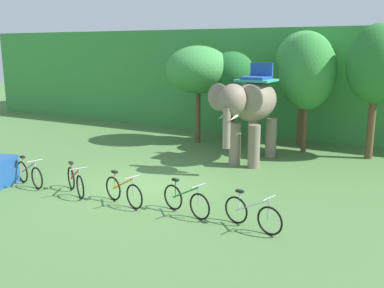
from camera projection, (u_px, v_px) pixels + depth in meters
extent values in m
plane|color=#4C753D|center=(145.00, 186.00, 13.86)|extent=(80.00, 80.00, 0.00)
cube|color=#3D8E42|center=(269.00, 79.00, 23.87)|extent=(36.00, 6.00, 5.26)
cylinder|color=brown|center=(198.00, 117.00, 19.93)|extent=(0.23, 0.23, 2.39)
ellipsoid|color=#3D8E42|center=(198.00, 70.00, 19.46)|extent=(2.96, 2.96, 2.14)
cylinder|color=brown|center=(231.00, 120.00, 19.83)|extent=(0.32, 0.32, 2.19)
ellipsoid|color=#1E6028|center=(232.00, 75.00, 19.38)|extent=(2.12, 2.12, 2.09)
cylinder|color=brown|center=(301.00, 115.00, 19.31)|extent=(0.32, 0.32, 2.78)
ellipsoid|color=#3D8E42|center=(304.00, 59.00, 18.77)|extent=(2.45, 2.45, 2.41)
cylinder|color=brown|center=(304.00, 129.00, 18.15)|extent=(0.22, 0.22, 1.96)
ellipsoid|color=#338438|center=(308.00, 72.00, 17.62)|extent=(2.31, 2.31, 3.11)
cylinder|color=brown|center=(371.00, 130.00, 17.01)|extent=(0.29, 0.29, 2.35)
ellipsoid|color=#28702D|center=(377.00, 64.00, 16.45)|extent=(2.25, 2.25, 3.06)
ellipsoid|color=gray|center=(255.00, 101.00, 16.38)|extent=(1.50, 2.95, 1.50)
cylinder|color=gray|center=(254.00, 146.00, 15.78)|extent=(0.44, 0.44, 1.60)
cylinder|color=gray|center=(235.00, 144.00, 16.15)|extent=(0.44, 0.44, 1.60)
cylinder|color=gray|center=(271.00, 138.00, 17.29)|extent=(0.44, 0.44, 1.60)
cylinder|color=gray|center=(253.00, 136.00, 17.67)|extent=(0.44, 0.44, 1.60)
ellipsoid|color=gray|center=(233.00, 100.00, 14.64)|extent=(1.04, 1.13, 1.10)
ellipsoid|color=gray|center=(251.00, 99.00, 14.45)|extent=(0.85, 0.19, 0.96)
ellipsoid|color=gray|center=(219.00, 97.00, 15.06)|extent=(0.85, 0.19, 0.96)
cylinder|color=gray|center=(227.00, 128.00, 14.46)|extent=(0.26, 0.26, 1.40)
cone|color=beige|center=(233.00, 118.00, 14.32)|extent=(0.14, 0.57, 0.21)
cone|color=beige|center=(222.00, 117.00, 14.53)|extent=(0.14, 0.57, 0.21)
cube|color=teal|center=(256.00, 80.00, 16.30)|extent=(1.37, 1.35, 0.08)
cube|color=#1E4799|center=(257.00, 78.00, 16.28)|extent=(0.94, 1.13, 0.10)
cube|color=#1E4799|center=(262.00, 70.00, 16.64)|extent=(0.90, 0.13, 0.56)
cylinder|color=gray|center=(268.00, 108.00, 17.68)|extent=(0.08, 0.08, 0.90)
torus|color=black|center=(22.00, 172.00, 14.13)|extent=(0.70, 0.24, 0.71)
torus|color=black|center=(37.00, 178.00, 13.45)|extent=(0.70, 0.24, 0.71)
cylinder|color=pink|center=(29.00, 167.00, 13.75)|extent=(0.95, 0.30, 0.54)
cylinder|color=pink|center=(23.00, 165.00, 14.01)|extent=(0.03, 0.03, 0.52)
cube|color=black|center=(23.00, 157.00, 13.95)|extent=(0.22, 0.15, 0.06)
cylinder|color=#9E9EA3|center=(36.00, 169.00, 13.43)|extent=(0.03, 0.03, 0.55)
cylinder|color=#9E9EA3|center=(35.00, 161.00, 13.37)|extent=(0.17, 0.51, 0.03)
torus|color=black|center=(71.00, 178.00, 13.44)|extent=(0.63, 0.41, 0.71)
torus|color=black|center=(80.00, 187.00, 12.60)|extent=(0.63, 0.41, 0.71)
cylinder|color=red|center=(75.00, 174.00, 12.98)|extent=(0.85, 0.55, 0.54)
cylinder|color=red|center=(71.00, 171.00, 13.30)|extent=(0.03, 0.03, 0.52)
cube|color=black|center=(71.00, 163.00, 13.24)|extent=(0.22, 0.19, 0.06)
cylinder|color=#9E9EA3|center=(79.00, 177.00, 12.58)|extent=(0.03, 0.03, 0.55)
cylinder|color=#9E9EA3|center=(79.00, 168.00, 12.52)|extent=(0.30, 0.46, 0.03)
torus|color=black|center=(113.00, 188.00, 12.47)|extent=(0.69, 0.25, 0.71)
torus|color=black|center=(134.00, 197.00, 11.78)|extent=(0.69, 0.25, 0.71)
cylinder|color=orange|center=(123.00, 184.00, 12.08)|extent=(0.94, 0.32, 0.54)
cylinder|color=orange|center=(115.00, 181.00, 12.34)|extent=(0.03, 0.03, 0.52)
cube|color=black|center=(115.00, 172.00, 12.28)|extent=(0.22, 0.15, 0.06)
cylinder|color=#9E9EA3|center=(133.00, 186.00, 11.75)|extent=(0.03, 0.03, 0.55)
cylinder|color=#9E9EA3|center=(133.00, 177.00, 11.69)|extent=(0.18, 0.51, 0.03)
torus|color=black|center=(173.00, 197.00, 11.73)|extent=(0.70, 0.25, 0.71)
torus|color=black|center=(200.00, 206.00, 11.05)|extent=(0.70, 0.25, 0.71)
cylinder|color=green|center=(185.00, 193.00, 11.35)|extent=(0.94, 0.31, 0.54)
cylinder|color=green|center=(176.00, 189.00, 11.61)|extent=(0.03, 0.03, 0.52)
cube|color=black|center=(175.00, 180.00, 11.55)|extent=(0.22, 0.15, 0.06)
cylinder|color=#9E9EA3|center=(198.00, 196.00, 11.02)|extent=(0.03, 0.03, 0.55)
cylinder|color=#9E9EA3|center=(198.00, 186.00, 10.96)|extent=(0.18, 0.51, 0.03)
torus|color=black|center=(236.00, 210.00, 10.81)|extent=(0.70, 0.24, 0.71)
torus|color=black|center=(270.00, 221.00, 10.14)|extent=(0.70, 0.24, 0.71)
cylinder|color=silver|center=(252.00, 205.00, 10.43)|extent=(0.95, 0.30, 0.54)
cylinder|color=silver|center=(240.00, 201.00, 10.68)|extent=(0.03, 0.03, 0.52)
cube|color=black|center=(240.00, 191.00, 10.63)|extent=(0.22, 0.15, 0.06)
cylinder|color=#9E9EA3|center=(268.00, 209.00, 10.11)|extent=(0.03, 0.03, 0.55)
cylinder|color=#9E9EA3|center=(269.00, 198.00, 10.05)|extent=(0.17, 0.51, 0.03)
cylinder|color=black|center=(0.00, 170.00, 14.45)|extent=(0.66, 0.33, 0.64)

